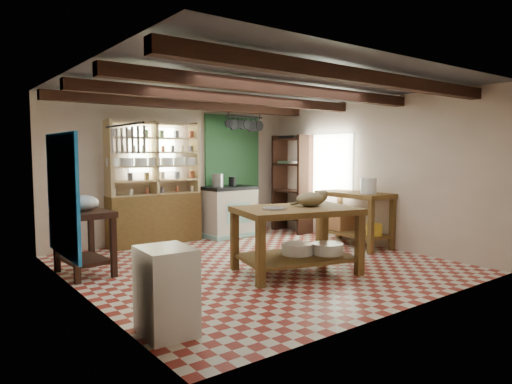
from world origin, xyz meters
TOP-DOWN VIEW (x-y plane):
  - floor at (0.00, 0.00)m, footprint 5.00×5.00m
  - ceiling at (0.00, 0.00)m, footprint 5.00×5.00m
  - wall_back at (0.00, 2.50)m, footprint 5.00×0.04m
  - wall_front at (0.00, -2.50)m, footprint 5.00×0.04m
  - wall_left at (-2.50, 0.00)m, footprint 0.04×5.00m
  - wall_right at (2.50, 0.00)m, footprint 0.04×5.00m
  - ceiling_beams at (0.00, 0.00)m, footprint 5.00×3.80m
  - blue_wall_patch at (-2.47, 0.90)m, footprint 0.04×1.40m
  - green_wall_patch at (1.25, 2.47)m, footprint 1.30×0.04m
  - window_back at (-0.50, 2.48)m, footprint 0.90×0.02m
  - window_right at (2.48, 1.00)m, footprint 0.02×1.30m
  - utensil_rail at (-2.44, -1.20)m, footprint 0.06×0.90m
  - pot_rack at (1.25, 2.05)m, footprint 0.86×0.12m
  - shelving_unit at (-0.55, 2.31)m, footprint 1.70×0.34m
  - tall_rack at (2.28, 1.80)m, footprint 0.40×0.86m
  - work_table at (0.15, -0.68)m, footprint 1.80×1.42m
  - stove at (0.93, 2.15)m, footprint 1.04×0.73m
  - prep_table at (-2.20, 0.95)m, footprint 0.66×0.91m
  - white_cabinet at (-2.22, -1.56)m, footprint 0.47×0.56m
  - right_counter at (2.18, 0.04)m, footprint 0.69×1.35m
  - cat at (0.41, -0.70)m, footprint 0.46×0.37m
  - steel_tray at (-0.20, -0.65)m, footprint 0.39×0.39m
  - basin_large at (0.21, -0.65)m, footprint 0.53×0.53m
  - basin_small at (0.56, -0.89)m, footprint 0.53×0.53m
  - kettle_left at (0.68, 2.14)m, footprint 0.23×0.23m
  - kettle_right at (1.03, 2.15)m, footprint 0.15×0.15m
  - enamel_bowl at (-2.20, 0.95)m, footprint 0.44×0.44m
  - white_bucket at (2.12, -0.31)m, footprint 0.27×0.27m
  - wicker_basket at (2.19, 0.34)m, footprint 0.40×0.32m
  - yellow_tub at (2.17, -0.41)m, footprint 0.27×0.27m

SIDE VIEW (x-z plane):
  - floor at x=0.00m, z-range -0.02..0.00m
  - basin_small at x=0.56m, z-range 0.24..0.39m
  - basin_large at x=0.21m, z-range 0.24..0.39m
  - yellow_tub at x=2.17m, z-range 0.25..0.45m
  - wicker_basket at x=2.19m, z-range 0.25..0.53m
  - white_cabinet at x=-2.22m, z-range 0.00..0.80m
  - prep_table at x=-2.20m, z-range 0.00..0.88m
  - work_table at x=0.15m, z-range 0.00..0.90m
  - right_counter at x=2.18m, z-range 0.00..0.95m
  - stove at x=0.93m, z-range 0.00..0.99m
  - steel_tray at x=-0.20m, z-range 0.90..0.92m
  - enamel_bowl at x=-2.20m, z-range 0.88..1.08m
  - cat at x=0.41m, z-range 0.90..1.10m
  - tall_rack at x=2.28m, z-range 0.00..2.00m
  - kettle_right at x=1.03m, z-range 0.99..1.17m
  - white_bucket at x=2.12m, z-range 0.95..1.22m
  - blue_wall_patch at x=-2.47m, z-range 0.30..1.90m
  - shelving_unit at x=-0.55m, z-range 0.00..2.20m
  - kettle_left at x=0.68m, z-range 0.99..1.24m
  - green_wall_patch at x=1.25m, z-range 0.10..2.40m
  - wall_back at x=0.00m, z-range 0.00..2.60m
  - wall_front at x=0.00m, z-range 0.00..2.60m
  - wall_left at x=-2.50m, z-range 0.00..2.60m
  - wall_right at x=2.50m, z-range 0.00..2.60m
  - window_right at x=2.48m, z-range 0.80..2.00m
  - window_back at x=-0.50m, z-range 1.30..2.10m
  - utensil_rail at x=-2.44m, z-range 1.64..1.92m
  - pot_rack at x=1.25m, z-range 2.00..2.36m
  - ceiling_beams at x=0.00m, z-range 2.40..2.56m
  - ceiling at x=0.00m, z-range 2.59..2.61m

